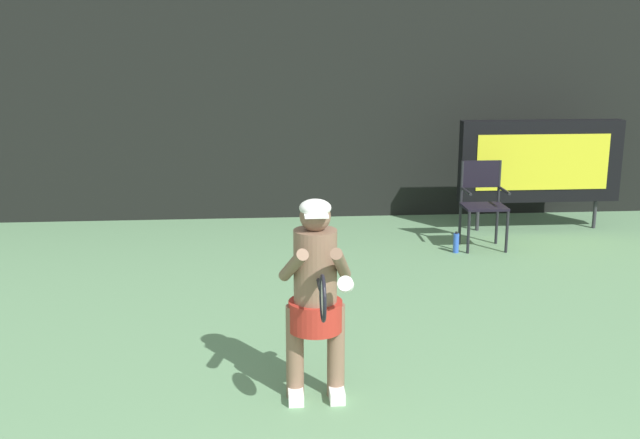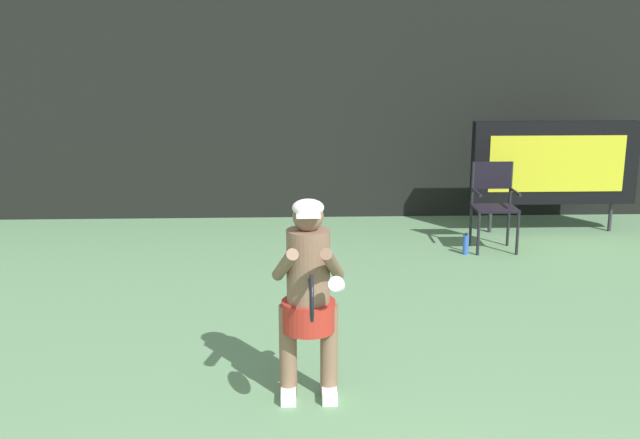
{
  "view_description": "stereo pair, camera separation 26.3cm",
  "coord_description": "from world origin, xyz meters",
  "px_view_note": "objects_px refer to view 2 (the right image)",
  "views": [
    {
      "loc": [
        -0.69,
        -2.29,
        2.6
      ],
      "look_at": [
        -0.19,
        4.0,
        1.05
      ],
      "focal_mm": 42.25,
      "sensor_mm": 36.0,
      "label": 1
    },
    {
      "loc": [
        -0.43,
        -2.31,
        2.6
      ],
      "look_at": [
        -0.19,
        4.0,
        1.05
      ],
      "focal_mm": 42.25,
      "sensor_mm": 36.0,
      "label": 2
    }
  ],
  "objects_px": {
    "scoreboard": "(554,163)",
    "umpire_chair": "(494,200)",
    "water_bottle": "(466,244)",
    "tennis_player": "(308,292)",
    "tennis_racket": "(312,297)"
  },
  "relations": [
    {
      "from": "scoreboard",
      "to": "umpire_chair",
      "type": "bearing_deg",
      "value": -141.21
    },
    {
      "from": "scoreboard",
      "to": "tennis_player",
      "type": "distance_m",
      "value": 5.79
    },
    {
      "from": "water_bottle",
      "to": "tennis_player",
      "type": "height_order",
      "value": "tennis_player"
    },
    {
      "from": "scoreboard",
      "to": "water_bottle",
      "type": "relative_size",
      "value": 8.3
    },
    {
      "from": "umpire_chair",
      "to": "water_bottle",
      "type": "distance_m",
      "value": 0.66
    },
    {
      "from": "water_bottle",
      "to": "tennis_racket",
      "type": "relative_size",
      "value": 0.44
    },
    {
      "from": "water_bottle",
      "to": "tennis_player",
      "type": "relative_size",
      "value": 0.18
    },
    {
      "from": "umpire_chair",
      "to": "tennis_racket",
      "type": "distance_m",
      "value": 4.97
    },
    {
      "from": "tennis_player",
      "to": "tennis_racket",
      "type": "height_order",
      "value": "tennis_player"
    },
    {
      "from": "water_bottle",
      "to": "tennis_player",
      "type": "distance_m",
      "value": 4.22
    },
    {
      "from": "scoreboard",
      "to": "umpire_chair",
      "type": "height_order",
      "value": "scoreboard"
    },
    {
      "from": "umpire_chair",
      "to": "tennis_racket",
      "type": "bearing_deg",
      "value": -118.44
    },
    {
      "from": "scoreboard",
      "to": "umpire_chair",
      "type": "relative_size",
      "value": 2.04
    },
    {
      "from": "umpire_chair",
      "to": "tennis_racket",
      "type": "xyz_separation_m",
      "value": [
        -2.36,
        -4.36,
        0.33
      ]
    },
    {
      "from": "umpire_chair",
      "to": "tennis_player",
      "type": "height_order",
      "value": "tennis_player"
    }
  ]
}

